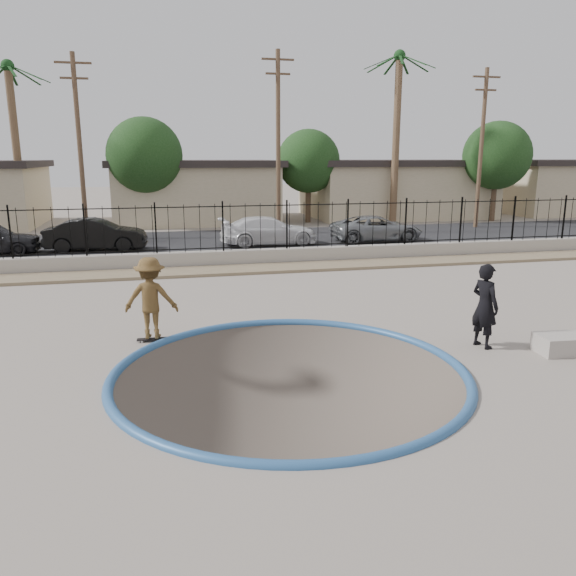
# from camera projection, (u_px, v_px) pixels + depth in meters

# --- Properties ---
(ground) EXTENTS (120.00, 120.00, 2.20)m
(ground) POSITION_uv_depth(u_px,v_px,m) (220.00, 284.00, 23.59)
(ground) COLOR gray
(ground) RESTS_ON ground
(bowl_pit) EXTENTS (6.84, 6.84, 1.80)m
(bowl_pit) POSITION_uv_depth(u_px,v_px,m) (290.00, 373.00, 11.00)
(bowl_pit) COLOR #4F453D
(bowl_pit) RESTS_ON ground
(coping_ring) EXTENTS (7.04, 7.04, 0.20)m
(coping_ring) POSITION_uv_depth(u_px,v_px,m) (290.00, 373.00, 11.00)
(coping_ring) COLOR #2A558A
(coping_ring) RESTS_ON ground
(rock_strip) EXTENTS (42.00, 1.60, 0.11)m
(rock_strip) POSITION_uv_depth(u_px,v_px,m) (227.00, 270.00, 20.66)
(rock_strip) COLOR #867658
(rock_strip) RESTS_ON ground
(retaining_wall) EXTENTS (42.00, 0.45, 0.60)m
(retaining_wall) POSITION_uv_depth(u_px,v_px,m) (224.00, 258.00, 21.65)
(retaining_wall) COLOR #9C9489
(retaining_wall) RESTS_ON ground
(fence) EXTENTS (40.00, 0.04, 1.80)m
(fence) POSITION_uv_depth(u_px,v_px,m) (223.00, 227.00, 21.38)
(fence) COLOR black
(fence) RESTS_ON retaining_wall
(street) EXTENTS (90.00, 8.00, 0.04)m
(street) POSITION_uv_depth(u_px,v_px,m) (209.00, 241.00, 28.08)
(street) COLOR black
(street) RESTS_ON ground
(house_center) EXTENTS (10.60, 8.60, 3.90)m
(house_center) POSITION_uv_depth(u_px,v_px,m) (195.00, 190.00, 36.64)
(house_center) COLOR tan
(house_center) RESTS_ON ground
(house_east) EXTENTS (12.60, 8.60, 3.90)m
(house_east) POSITION_uv_depth(u_px,v_px,m) (395.00, 188.00, 39.68)
(house_east) COLOR tan
(house_east) RESTS_ON ground
(house_east_far) EXTENTS (11.60, 8.60, 3.90)m
(house_east_far) POSITION_uv_depth(u_px,v_px,m) (566.00, 186.00, 42.72)
(house_east_far) COLOR tan
(house_east_far) RESTS_ON ground
(palm_mid) EXTENTS (2.30, 2.30, 9.30)m
(palm_mid) POSITION_uv_depth(u_px,v_px,m) (12.00, 109.00, 31.02)
(palm_mid) COLOR brown
(palm_mid) RESTS_ON ground
(palm_right) EXTENTS (2.30, 2.30, 10.30)m
(palm_right) POSITION_uv_depth(u_px,v_px,m) (398.00, 102.00, 33.75)
(palm_right) COLOR brown
(palm_right) RESTS_ON ground
(utility_pole_left) EXTENTS (1.70, 0.24, 9.00)m
(utility_pole_left) POSITION_uv_depth(u_px,v_px,m) (80.00, 145.00, 27.60)
(utility_pole_left) COLOR #473323
(utility_pole_left) RESTS_ON ground
(utility_pole_mid) EXTENTS (1.70, 0.24, 9.50)m
(utility_pole_mid) POSITION_uv_depth(u_px,v_px,m) (278.00, 141.00, 29.71)
(utility_pole_mid) COLOR #473323
(utility_pole_mid) RESTS_ON ground
(utility_pole_right) EXTENTS (1.70, 0.24, 9.00)m
(utility_pole_right) POSITION_uv_depth(u_px,v_px,m) (481.00, 146.00, 32.37)
(utility_pole_right) COLOR #473323
(utility_pole_right) RESTS_ON ground
(street_tree_left) EXTENTS (4.32, 4.32, 6.36)m
(street_tree_left) POSITION_uv_depth(u_px,v_px,m) (145.00, 156.00, 32.16)
(street_tree_left) COLOR #473323
(street_tree_left) RESTS_ON ground
(street_tree_mid) EXTENTS (3.96, 3.96, 5.83)m
(street_tree_mid) POSITION_uv_depth(u_px,v_px,m) (308.00, 161.00, 35.36)
(street_tree_mid) COLOR #473323
(street_tree_mid) RESTS_ON ground
(street_tree_right) EXTENTS (4.32, 4.32, 6.36)m
(street_tree_right) POSITION_uv_depth(u_px,v_px,m) (497.00, 156.00, 35.99)
(street_tree_right) COLOR #473323
(street_tree_right) RESTS_ON ground
(skater) EXTENTS (1.30, 0.89, 1.86)m
(skater) POSITION_uv_depth(u_px,v_px,m) (151.00, 302.00, 12.68)
(skater) COLOR brown
(skater) RESTS_ON ground
(skateboard) EXTENTS (0.74, 0.21, 0.06)m
(skateboard) POSITION_uv_depth(u_px,v_px,m) (153.00, 339.00, 12.88)
(skateboard) COLOR black
(skateboard) RESTS_ON ground
(videographer) EXTENTS (0.63, 0.79, 1.88)m
(videographer) POSITION_uv_depth(u_px,v_px,m) (485.00, 306.00, 12.32)
(videographer) COLOR black
(videographer) RESTS_ON ground
(concrete_ledge) EXTENTS (1.65, 0.82, 0.40)m
(concrete_ledge) POSITION_uv_depth(u_px,v_px,m) (574.00, 343.00, 12.12)
(concrete_ledge) COLOR #9D948B
(concrete_ledge) RESTS_ON ground
(car_b) EXTENTS (4.43, 1.77, 1.43)m
(car_b) POSITION_uv_depth(u_px,v_px,m) (96.00, 235.00, 24.90)
(car_b) COLOR black
(car_b) RESTS_ON street
(car_c) EXTENTS (4.66, 2.03, 1.33)m
(car_c) POSITION_uv_depth(u_px,v_px,m) (269.00, 231.00, 26.60)
(car_c) COLOR silver
(car_c) RESTS_ON street
(car_d) EXTENTS (4.57, 2.17, 1.26)m
(car_d) POSITION_uv_depth(u_px,v_px,m) (377.00, 228.00, 27.79)
(car_d) COLOR gray
(car_d) RESTS_ON street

